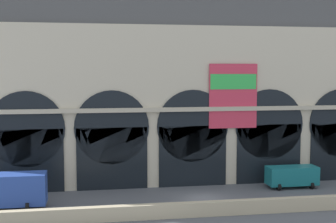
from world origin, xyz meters
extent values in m
plane|color=#54565B|center=(0.00, 0.00, 0.00)|extent=(200.00, 200.00, 0.00)
cube|color=#BCAD8C|center=(0.00, -5.06, 0.60)|extent=(90.00, 0.70, 1.20)
cube|color=beige|center=(0.00, 7.37, 8.34)|extent=(51.77, 4.74, 16.68)
cube|color=#4C4C4C|center=(0.00, 7.67, 19.07)|extent=(51.77, 4.14, 4.78)
cube|color=black|center=(-16.70, 4.95, 3.17)|extent=(7.14, 0.20, 6.34)
cylinder|color=black|center=(-16.70, 4.95, 6.34)|extent=(7.52, 0.20, 7.52)
cube|color=black|center=(-8.35, 4.95, 3.17)|extent=(7.14, 0.20, 6.34)
cylinder|color=black|center=(-8.35, 4.95, 6.34)|extent=(7.52, 0.20, 7.52)
cube|color=black|center=(0.00, 4.95, 3.17)|extent=(7.14, 0.20, 6.34)
cylinder|color=black|center=(0.00, 4.95, 6.34)|extent=(7.52, 0.20, 7.52)
cube|color=black|center=(8.35, 4.95, 3.17)|extent=(7.14, 0.20, 6.34)
cylinder|color=black|center=(8.35, 4.95, 6.34)|extent=(7.52, 0.20, 7.52)
cube|color=#D8334C|center=(4.26, 4.83, 9.40)|extent=(5.16, 0.12, 6.72)
cube|color=green|center=(4.26, 4.75, 10.91)|extent=(4.96, 0.04, 1.59)
cube|color=#C0B49A|center=(0.00, 4.85, 8.09)|extent=(51.77, 0.50, 0.44)
cube|color=#28479E|center=(-17.13, -0.43, 1.77)|extent=(5.50, 2.30, 2.70)
cylinder|color=black|center=(-15.88, -1.47, 0.42)|extent=(0.28, 0.84, 0.84)
cylinder|color=black|center=(-15.88, 0.60, 0.42)|extent=(0.28, 0.84, 0.84)
cube|color=#19727A|center=(9.97, 2.61, 1.27)|extent=(5.20, 2.00, 1.86)
cylinder|color=black|center=(8.21, 1.71, 0.34)|extent=(0.28, 0.68, 0.68)
cylinder|color=black|center=(8.21, 3.51, 0.34)|extent=(0.28, 0.68, 0.68)
cylinder|color=black|center=(11.74, 1.71, 0.34)|extent=(0.28, 0.68, 0.68)
cylinder|color=black|center=(11.74, 3.51, 0.34)|extent=(0.28, 0.68, 0.68)
camera|label=1|loc=(-10.42, -41.56, 12.03)|focal=49.47mm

